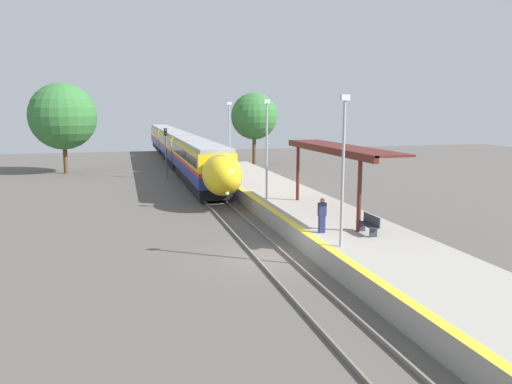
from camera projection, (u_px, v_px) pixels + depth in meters
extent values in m
plane|color=#56514C|center=(271.00, 258.00, 22.35)|extent=(120.00, 120.00, 0.00)
cube|color=slate|center=(256.00, 258.00, 22.15)|extent=(0.08, 90.00, 0.15)
cube|color=slate|center=(286.00, 255.00, 22.52)|extent=(0.08, 90.00, 0.15)
cube|color=black|center=(199.00, 179.00, 43.10)|extent=(2.39, 16.91, 0.88)
cube|color=navy|center=(199.00, 169.00, 42.95)|extent=(2.71, 18.38, 0.87)
cube|color=red|center=(199.00, 162.00, 42.86)|extent=(2.73, 18.38, 0.30)
cube|color=yellow|center=(198.00, 152.00, 42.72)|extent=(2.71, 18.38, 1.32)
cube|color=black|center=(198.00, 153.00, 42.73)|extent=(2.74, 16.91, 0.73)
cube|color=#9E9EA3|center=(198.00, 143.00, 42.59)|extent=(2.44, 18.38, 0.30)
cylinder|color=black|center=(203.00, 194.00, 36.47)|extent=(0.12, 0.91, 0.91)
cylinder|color=black|center=(222.00, 193.00, 36.83)|extent=(0.12, 0.91, 0.91)
cylinder|color=black|center=(198.00, 189.00, 38.56)|extent=(0.12, 0.91, 0.91)
cylinder|color=black|center=(217.00, 189.00, 38.93)|extent=(0.12, 0.91, 0.91)
cylinder|color=black|center=(184.00, 175.00, 47.33)|extent=(0.12, 0.91, 0.91)
cylinder|color=black|center=(199.00, 174.00, 47.70)|extent=(0.12, 0.91, 0.91)
cylinder|color=black|center=(182.00, 172.00, 49.43)|extent=(0.12, 0.91, 0.91)
cylinder|color=black|center=(196.00, 171.00, 49.79)|extent=(0.12, 0.91, 0.91)
ellipsoid|color=yellow|center=(222.00, 175.00, 32.74)|extent=(2.61, 4.16, 2.74)
ellipsoid|color=black|center=(224.00, 169.00, 32.17)|extent=(1.90, 2.42, 1.39)
sphere|color=#F9F4CC|center=(227.00, 193.00, 31.42)|extent=(0.24, 0.24, 0.24)
cube|color=black|center=(176.00, 158.00, 61.38)|extent=(2.39, 16.91, 0.88)
cube|color=navy|center=(176.00, 151.00, 61.24)|extent=(2.71, 18.38, 0.87)
cube|color=red|center=(176.00, 146.00, 61.14)|extent=(2.73, 18.38, 0.30)
cube|color=yellow|center=(175.00, 139.00, 61.01)|extent=(2.71, 18.38, 1.32)
cube|color=black|center=(175.00, 140.00, 61.02)|extent=(2.74, 16.91, 0.73)
cube|color=#9E9EA3|center=(175.00, 133.00, 60.87)|extent=(2.44, 18.38, 0.30)
cylinder|color=black|center=(176.00, 166.00, 54.75)|extent=(0.12, 0.91, 0.91)
cylinder|color=black|center=(189.00, 165.00, 55.12)|extent=(0.12, 0.91, 0.91)
cylinder|color=black|center=(174.00, 164.00, 56.85)|extent=(0.12, 0.91, 0.91)
cylinder|color=black|center=(186.00, 163.00, 57.21)|extent=(0.12, 0.91, 0.91)
cylinder|color=black|center=(167.00, 156.00, 65.62)|extent=(0.12, 0.91, 0.91)
cylinder|color=black|center=(178.00, 156.00, 65.98)|extent=(0.12, 0.91, 0.91)
cylinder|color=black|center=(165.00, 155.00, 67.71)|extent=(0.12, 0.91, 0.91)
cylinder|color=black|center=(176.00, 154.00, 68.08)|extent=(0.12, 0.91, 0.91)
cube|color=black|center=(163.00, 147.00, 79.67)|extent=(2.39, 16.91, 0.88)
cube|color=navy|center=(163.00, 141.00, 79.52)|extent=(2.71, 18.38, 0.87)
cube|color=red|center=(163.00, 137.00, 79.43)|extent=(2.73, 18.38, 0.30)
cube|color=yellow|center=(163.00, 132.00, 79.29)|extent=(2.71, 18.38, 1.32)
cube|color=black|center=(163.00, 133.00, 79.30)|extent=(2.74, 16.91, 0.73)
cube|color=#9E9EA3|center=(163.00, 127.00, 79.16)|extent=(2.44, 18.38, 0.30)
cylinder|color=black|center=(162.00, 151.00, 73.04)|extent=(0.12, 0.91, 0.91)
cylinder|color=black|center=(172.00, 151.00, 73.40)|extent=(0.12, 0.91, 0.91)
cylinder|color=black|center=(161.00, 150.00, 75.13)|extent=(0.12, 0.91, 0.91)
cylinder|color=black|center=(171.00, 150.00, 75.50)|extent=(0.12, 0.91, 0.91)
cylinder|color=black|center=(157.00, 146.00, 83.90)|extent=(0.12, 0.91, 0.91)
cylinder|color=black|center=(166.00, 146.00, 84.27)|extent=(0.12, 0.91, 0.91)
cylinder|color=black|center=(156.00, 145.00, 86.00)|extent=(0.12, 0.91, 0.91)
cylinder|color=black|center=(165.00, 145.00, 86.36)|extent=(0.12, 0.91, 0.91)
cube|color=#9E998E|center=(357.00, 242.00, 23.34)|extent=(5.14, 64.00, 0.95)
cube|color=yellow|center=(310.00, 235.00, 22.66)|extent=(0.40, 64.00, 0.01)
cube|color=#2D333D|center=(373.00, 233.00, 22.26)|extent=(0.36, 0.06, 0.42)
cube|color=#2D333D|center=(362.00, 227.00, 23.35)|extent=(0.36, 0.06, 0.42)
cube|color=#2D333D|center=(367.00, 225.00, 22.77)|extent=(0.44, 1.52, 0.03)
cube|color=#2D333D|center=(372.00, 220.00, 22.78)|extent=(0.04, 1.52, 0.44)
cube|color=navy|center=(322.00, 224.00, 23.03)|extent=(0.28, 0.20, 0.79)
cube|color=navy|center=(322.00, 209.00, 22.92)|extent=(0.36, 0.22, 0.62)
sphere|color=#936B4C|center=(322.00, 200.00, 22.85)|extent=(0.21, 0.21, 0.21)
cylinder|color=#59595E|center=(166.00, 157.00, 47.47)|extent=(0.14, 0.14, 4.11)
cube|color=black|center=(165.00, 132.00, 47.07)|extent=(0.28, 0.20, 0.70)
sphere|color=#1ED833|center=(166.00, 130.00, 46.94)|extent=(0.14, 0.14, 0.14)
sphere|color=#330A0A|center=(166.00, 134.00, 46.99)|extent=(0.14, 0.14, 0.14)
cylinder|color=#9E9EA3|center=(343.00, 175.00, 20.31)|extent=(0.12, 0.12, 5.99)
cube|color=silver|center=(345.00, 97.00, 19.80)|extent=(0.36, 0.20, 0.24)
cylinder|color=#9E9EA3|center=(267.00, 152.00, 30.97)|extent=(0.12, 0.12, 5.99)
cube|color=silver|center=(267.00, 101.00, 30.45)|extent=(0.36, 0.20, 0.24)
cylinder|color=#9E9EA3|center=(230.00, 141.00, 41.62)|extent=(0.12, 0.12, 5.99)
cube|color=silver|center=(229.00, 103.00, 41.11)|extent=(0.36, 0.20, 0.24)
cylinder|color=#511E19|center=(359.00, 196.00, 23.04)|extent=(0.20, 0.20, 3.41)
cylinder|color=#511E19|center=(298.00, 173.00, 31.08)|extent=(0.20, 0.20, 3.41)
cube|color=#511E19|center=(325.00, 149.00, 26.76)|extent=(0.24, 11.44, 0.36)
cube|color=#511E19|center=(340.00, 147.00, 26.97)|extent=(2.00, 11.44, 0.10)
cylinder|color=brown|center=(65.00, 158.00, 51.49)|extent=(0.44, 0.44, 3.15)
sphere|color=#337033|center=(63.00, 116.00, 50.79)|extent=(6.77, 6.77, 6.77)
cylinder|color=brown|center=(254.00, 150.00, 59.86)|extent=(0.44, 0.44, 3.55)
sphere|color=#337033|center=(254.00, 116.00, 59.20)|extent=(5.53, 5.53, 5.53)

